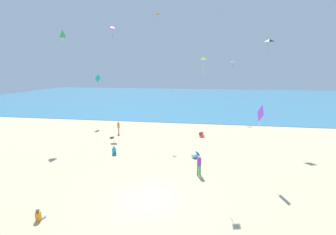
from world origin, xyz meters
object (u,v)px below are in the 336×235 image
at_px(beach_chair_near_camera, 202,135).
at_px(person_3, 199,164).
at_px(kite_black, 269,40).
at_px(cooler_box, 112,137).
at_px(kite_green, 63,33).
at_px(kite_lime, 203,59).
at_px(person_0, 39,216).
at_px(beach_chair_far_right, 196,155).
at_px(person_1, 114,151).
at_px(kite_white, 233,62).
at_px(kite_teal, 98,78).
at_px(person_2, 118,127).
at_px(kite_purple, 260,114).
at_px(kite_magenta, 112,28).
at_px(kite_orange, 158,14).

height_order(beach_chair_near_camera, person_3, person_3).
height_order(person_3, kite_black, kite_black).
xyz_separation_m(cooler_box, kite_green, (-5.36, 0.42, 11.83)).
xyz_separation_m(person_3, kite_lime, (0.07, 0.04, 7.81)).
xyz_separation_m(kite_green, kite_black, (22.78, 2.05, -0.92)).
bearing_deg(person_0, beach_chair_far_right, -23.33).
distance_m(person_1, kite_white, 24.27).
xyz_separation_m(kite_white, kite_green, (-20.60, -13.17, 2.76)).
height_order(cooler_box, person_0, person_0).
relative_size(kite_teal, kite_black, 0.97).
bearing_deg(person_0, kite_green, 41.57).
bearing_deg(person_1, person_2, 170.03).
height_order(beach_chair_far_right, beach_chair_near_camera, beach_chair_near_camera).
distance_m(person_2, kite_purple, 17.71).
xyz_separation_m(kite_lime, kite_magenta, (-12.39, 14.66, 4.81)).
xyz_separation_m(kite_orange, kite_teal, (-9.38, 2.16, -7.91)).
height_order(beach_chair_near_camera, kite_black, kite_black).
height_order(kite_teal, kite_black, kite_black).
distance_m(cooler_box, kite_white, 22.34).
xyz_separation_m(beach_chair_near_camera, kite_orange, (-5.78, 2.58, 14.37)).
relative_size(cooler_box, person_0, 0.79).
distance_m(person_0, kite_magenta, 25.38).
height_order(person_1, person_3, person_3).
relative_size(cooler_box, kite_black, 0.33).
bearing_deg(kite_orange, kite_purple, -51.10).
distance_m(beach_chair_far_right, cooler_box, 11.06).
height_order(person_2, kite_white, kite_white).
bearing_deg(beach_chair_near_camera, kite_green, -109.35).
bearing_deg(kite_orange, kite_black, -10.13).
bearing_deg(person_1, kite_green, -152.19).
distance_m(cooler_box, kite_lime, 15.71).
relative_size(person_1, kite_black, 0.51).
xyz_separation_m(person_2, kite_black, (17.28, 0.59, 10.15)).
distance_m(kite_magenta, kite_teal, 7.33).
bearing_deg(kite_white, person_3, -102.68).
bearing_deg(kite_magenta, kite_teal, 175.01).
bearing_deg(kite_magenta, person_2, -66.27).
xyz_separation_m(kite_lime, kite_white, (4.80, 21.60, 0.48)).
height_order(kite_magenta, kite_black, kite_magenta).
bearing_deg(kite_orange, kite_lime, -65.98).
bearing_deg(person_1, kite_lime, 41.87).
bearing_deg(kite_white, kite_black, -78.87).
xyz_separation_m(beach_chair_near_camera, kite_magenta, (-12.50, 4.50, 13.29)).
xyz_separation_m(beach_chair_near_camera, kite_purple, (4.09, -9.66, 4.62)).
relative_size(kite_white, kite_green, 0.87).
distance_m(kite_white, kite_teal, 21.10).
height_order(kite_lime, kite_white, kite_white).
bearing_deg(person_0, kite_black, -26.42).
height_order(beach_chair_far_right, kite_white, kite_white).
bearing_deg(kite_black, kite_magenta, 167.81).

